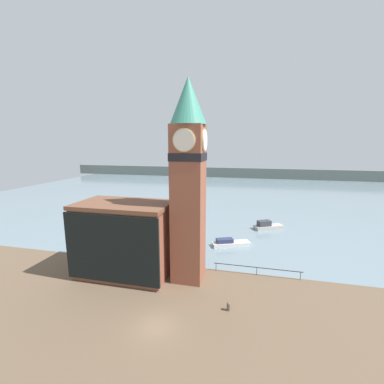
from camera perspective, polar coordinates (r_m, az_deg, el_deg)
The scene contains 9 objects.
ground_plane at distance 27.31m, azimuth -8.12°, elevation -27.48°, with size 160.00×160.00×0.00m, color brown.
water at distance 94.13m, azimuth 8.07°, elevation 0.19°, with size 160.00×120.00×0.00m.
far_shoreline at distance 133.28m, azimuth 9.71°, elevation 4.26°, with size 180.00×3.00×5.00m.
pier_railing at distance 35.72m, azimuth 14.22°, elevation -16.08°, with size 11.26×0.08×1.09m.
clock_tower at distance 30.41m, azimuth -0.81°, elevation 3.14°, with size 4.22×4.22×24.22m.
pier_building at distance 34.74m, azimuth -14.79°, elevation -10.01°, with size 11.99×7.02×9.52m.
boat_near at distance 44.27m, azimuth 8.32°, elevation -11.16°, with size 6.50×4.13×1.31m.
boat_far at distance 54.18m, azimuth 16.36°, elevation -7.22°, with size 6.11×4.57×1.78m.
mooring_bollard_near at distance 28.97m, azimuth 8.10°, elevation -23.80°, with size 0.38×0.38×0.89m.
Camera 1 is at (8.22, -19.91, 16.78)m, focal length 24.00 mm.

